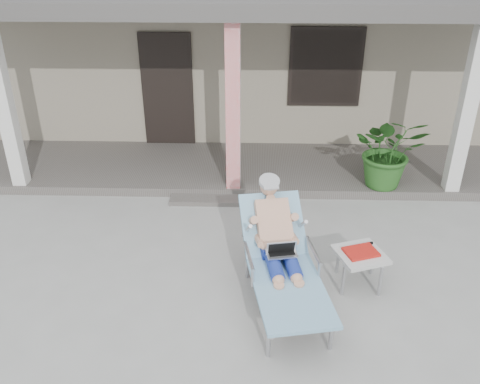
{
  "coord_description": "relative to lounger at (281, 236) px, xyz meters",
  "views": [
    {
      "loc": [
        0.33,
        -5.23,
        3.92
      ],
      "look_at": [
        0.15,
        0.6,
        0.85
      ],
      "focal_mm": 38.0,
      "sensor_mm": 36.0,
      "label": 1
    }
  ],
  "objects": [
    {
      "name": "house",
      "position": [
        -0.65,
        6.86,
        0.86
      ],
      "size": [
        10.4,
        5.4,
        3.3
      ],
      "color": "gray",
      "rests_on": "ground"
    },
    {
      "name": "ground",
      "position": [
        -0.65,
        0.37,
        -0.8
      ],
      "size": [
        60.0,
        60.0,
        0.0
      ],
      "primitive_type": "plane",
      "color": "#9E9E99",
      "rests_on": "ground"
    },
    {
      "name": "porch_overhang",
      "position": [
        -0.65,
        3.31,
        1.98
      ],
      "size": [
        10.0,
        2.3,
        2.85
      ],
      "color": "silver",
      "rests_on": "porch_deck"
    },
    {
      "name": "lounger",
      "position": [
        0.0,
        0.0,
        0.0
      ],
      "size": [
        1.09,
        2.08,
        1.31
      ],
      "rotation": [
        0.0,
        0.0,
        0.18
      ],
      "color": "#B7B7BC",
      "rests_on": "ground"
    },
    {
      "name": "porch_step",
      "position": [
        -0.65,
        2.22,
        -0.77
      ],
      "size": [
        2.0,
        0.3,
        0.07
      ],
      "primitive_type": "cube",
      "color": "#605B56",
      "rests_on": "ground"
    },
    {
      "name": "potted_palm",
      "position": [
        1.82,
        2.62,
        -0.04
      ],
      "size": [
        1.21,
        1.09,
        1.23
      ],
      "primitive_type": "imported",
      "rotation": [
        0.0,
        0.0,
        -0.13
      ],
      "color": "#26591E",
      "rests_on": "porch_deck"
    },
    {
      "name": "porch_deck",
      "position": [
        -0.65,
        3.37,
        -0.73
      ],
      "size": [
        10.0,
        2.0,
        0.15
      ],
      "primitive_type": "cube",
      "color": "#605B56",
      "rests_on": "ground"
    },
    {
      "name": "side_table",
      "position": [
        0.97,
        0.2,
        -0.39
      ],
      "size": [
        0.69,
        0.69,
        0.49
      ],
      "rotation": [
        0.0,
        0.0,
        0.33
      ],
      "color": "beige",
      "rests_on": "ground"
    }
  ]
}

